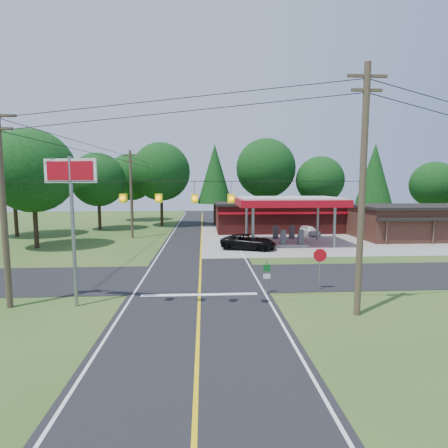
{
  "coord_description": "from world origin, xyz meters",
  "views": [
    {
      "loc": [
        0.26,
        -22.59,
        6.14
      ],
      "look_at": [
        2.0,
        7.0,
        2.8
      ],
      "focal_mm": 28.0,
      "sensor_mm": 36.0,
      "label": 1
    }
  ],
  "objects": [
    {
      "name": "treeline_backdrop",
      "position": [
        0.82,
        24.01,
        7.49
      ],
      "size": [
        70.27,
        51.59,
        13.3
      ],
      "color": "#332316",
      "rests_on": "ground"
    },
    {
      "name": "gas_canopy",
      "position": [
        9.0,
        13.0,
        4.27
      ],
      "size": [
        10.6,
        7.4,
        4.88
      ],
      "color": "gray",
      "rests_on": "ground"
    },
    {
      "name": "route_sign_post",
      "position": [
        3.8,
        -3.52,
        1.14
      ],
      "size": [
        0.39,
        0.09,
        1.93
      ],
      "color": "gray",
      "rests_on": "ground"
    },
    {
      "name": "utility_pole_far_left",
      "position": [
        -8.0,
        18.0,
        5.2
      ],
      "size": [
        1.8,
        0.3,
        10.0
      ],
      "color": "#473828",
      "rests_on": "ground"
    },
    {
      "name": "convenience_store",
      "position": [
        10.0,
        22.98,
        1.92
      ],
      "size": [
        16.4,
        7.55,
        3.8
      ],
      "color": "maroon",
      "rests_on": "ground"
    },
    {
      "name": "cross_road",
      "position": [
        0.0,
        0.0,
        0.01
      ],
      "size": [
        70.0,
        7.0,
        0.02
      ],
      "primitive_type": "cube",
      "color": "black",
      "rests_on": "ground"
    },
    {
      "name": "strip_building",
      "position": [
        28.0,
        15.98,
        1.91
      ],
      "size": [
        20.4,
        8.75,
        3.8
      ],
      "color": "#391E17",
      "rests_on": "ground"
    },
    {
      "name": "overhead_beacons",
      "position": [
        -1.0,
        -6.0,
        6.21
      ],
      "size": [
        17.04,
        2.04,
        1.03
      ],
      "color": "black",
      "rests_on": "ground"
    },
    {
      "name": "utility_pole_near_right",
      "position": [
        7.5,
        -7.0,
        5.96
      ],
      "size": [
        1.8,
        0.3,
        11.5
      ],
      "color": "#473828",
      "rests_on": "ground"
    },
    {
      "name": "octagonal_stop_sign",
      "position": [
        7.0,
        -3.01,
        1.87
      ],
      "size": [
        0.87,
        0.16,
        2.5
      ],
      "color": "gray",
      "rests_on": "ground"
    },
    {
      "name": "ground",
      "position": [
        0.0,
        0.0,
        0.0
      ],
      "size": [
        120.0,
        120.0,
        0.0
      ],
      "primitive_type": "plane",
      "color": "#2D521D",
      "rests_on": "ground"
    },
    {
      "name": "suv_car",
      "position": [
        4.5,
        10.0,
        0.72
      ],
      "size": [
        6.59,
        6.59,
        1.45
      ],
      "primitive_type": "imported",
      "rotation": [
        0.0,
        0.0,
        1.25
      ],
      "color": "black",
      "rests_on": "ground"
    },
    {
      "name": "utility_pole_north",
      "position": [
        -6.5,
        35.0,
        4.75
      ],
      "size": [
        0.3,
        0.3,
        9.5
      ],
      "color": "#473828",
      "rests_on": "ground"
    },
    {
      "name": "lane_center_yellow",
      "position": [
        0.0,
        0.0,
        0.03
      ],
      "size": [
        0.15,
        110.0,
        0.0
      ],
      "primitive_type": "cube",
      "color": "yellow",
      "rests_on": "main_highway"
    },
    {
      "name": "utility_pole_near_left",
      "position": [
        -9.5,
        -5.0,
        5.2
      ],
      "size": [
        1.8,
        0.3,
        10.0
      ],
      "color": "#473828",
      "rests_on": "ground"
    },
    {
      "name": "big_stop_sign",
      "position": [
        -6.22,
        -5.01,
        5.66
      ],
      "size": [
        2.73,
        0.72,
        7.51
      ],
      "color": "gray",
      "rests_on": "ground"
    },
    {
      "name": "sedan_car",
      "position": [
        13.0,
        18.84,
        0.6
      ],
      "size": [
        4.58,
        4.58,
        1.2
      ],
      "primitive_type": "imported",
      "rotation": [
        0.0,
        0.0,
        0.38
      ],
      "color": "white",
      "rests_on": "ground"
    },
    {
      "name": "main_highway",
      "position": [
        0.0,
        0.0,
        0.01
      ],
      "size": [
        8.0,
        120.0,
        0.02
      ],
      "primitive_type": "cube",
      "color": "black",
      "rests_on": "ground"
    }
  ]
}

